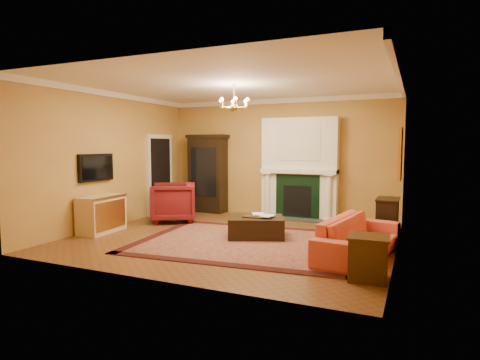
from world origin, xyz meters
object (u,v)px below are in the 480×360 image
Objects in this scene: coral_sofa at (359,231)px; wingback_armchair at (173,200)px; leather_ottoman at (256,227)px; end_table at (368,259)px; console_table at (387,219)px; china_cabinet at (208,175)px; commode at (102,214)px; pedestal_table at (184,198)px.

wingback_armchair is at bearing 82.22° from coral_sofa.
wingback_armchair is 2.56m from leather_ottoman.
end_table is at bearing -157.55° from coral_sofa.
wingback_armchair reaches higher than console_table.
leather_ottoman is (2.35, -2.35, -0.79)m from china_cabinet.
console_table is at bearing 14.76° from commode.
leather_ottoman is (2.57, -1.49, -0.24)m from pedestal_table.
commode is at bearing 101.93° from coral_sofa.
commode is at bearing -161.52° from console_table.
leather_ottoman is (-2.31, 1.69, -0.07)m from end_table.
commode is at bearing -100.32° from china_cabinet.
coral_sofa is 2.90× the size of console_table.
wingback_armchair is 4.67m from coral_sofa.
china_cabinet is at bearing 147.28° from wingback_armchair.
wingback_armchair reaches higher than leather_ottoman.
coral_sofa is (4.61, -2.07, -0.03)m from pedestal_table.
wingback_armchair is at bearing -177.24° from console_table.
leather_ottoman is at bearing -41.50° from china_cabinet.
china_cabinet is 6.21m from end_table.
china_cabinet reaches higher than end_table.
china_cabinet is 1.88× the size of leather_ottoman.
wingback_armchair is 0.95× the size of leather_ottoman.
coral_sofa is 1.62m from console_table.
coral_sofa reaches higher than leather_ottoman.
coral_sofa is (4.47, -1.34, -0.08)m from wingback_armchair.
china_cabinet is at bearing 72.33° from commode.
end_table is at bearing 32.62° from wingback_armchair.
wingback_armchair is 1.34× the size of console_table.
end_table is at bearing -12.57° from commode.
console_table is 0.71× the size of leather_ottoman.
wingback_armchair is (-0.07, -1.59, -0.50)m from china_cabinet.
pedestal_table is at bearing -100.41° from china_cabinet.
china_cabinet reaches higher than wingback_armchair.
commode is 5.51m from end_table.
console_table reaches higher than leather_ottoman.
leather_ottoman is (3.14, 0.85, -0.17)m from commode.
china_cabinet reaches higher than coral_sofa.
commode is at bearing -53.87° from wingback_armchair.
coral_sofa is at bearing 103.52° from end_table.
coral_sofa reaches higher than end_table.
wingback_armchair reaches higher than commode.
wingback_armchair is at bearing -89.20° from china_cabinet.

